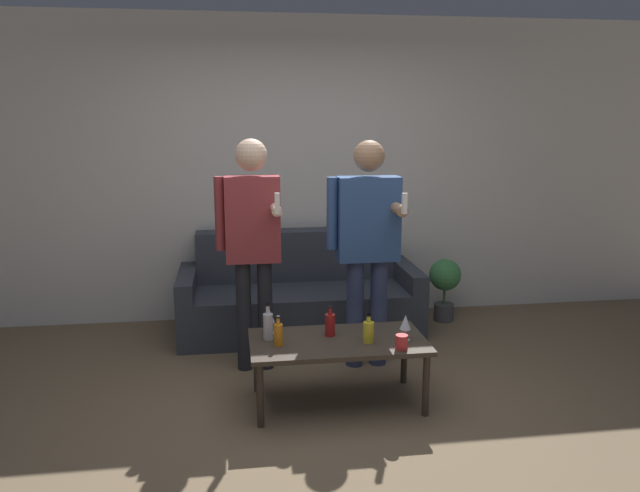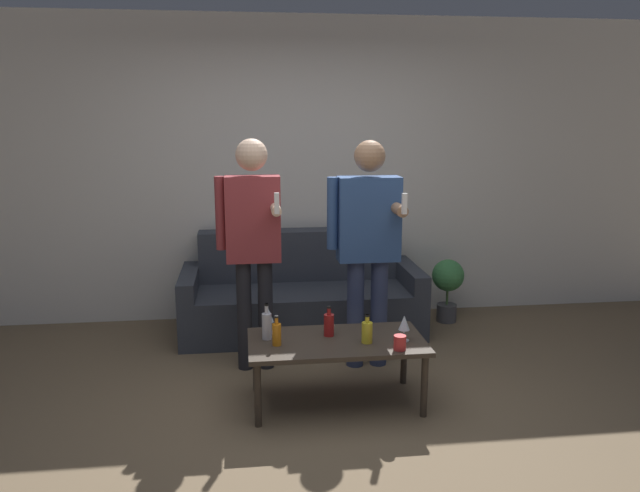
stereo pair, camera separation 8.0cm
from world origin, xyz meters
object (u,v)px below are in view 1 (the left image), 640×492
coffee_table (338,346)px  bottle_orange (369,331)px  couch (299,297)px  person_standing_right (367,237)px  person_standing_left (252,235)px

coffee_table → bottle_orange: (0.18, -0.07, 0.12)m
couch → coffee_table: (0.09, -1.46, 0.10)m
couch → person_standing_right: (0.41, -0.85, 0.69)m
coffee_table → bottle_orange: size_ratio=6.08×
bottle_orange → person_standing_right: 0.84m
bottle_orange → person_standing_left: size_ratio=0.11×
person_standing_left → person_standing_right: 0.83m
couch → person_standing_left: (-0.42, -0.81, 0.72)m
bottle_orange → couch: bearing=100.2°
bottle_orange → person_standing_right: size_ratio=0.11×
coffee_table → bottle_orange: bottle_orange is taller
couch → bottle_orange: bearing=-79.8°
bottle_orange → person_standing_left: bearing=134.0°
bottle_orange → person_standing_left: (-0.69, 0.72, 0.50)m
person_standing_left → couch: bearing=62.7°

